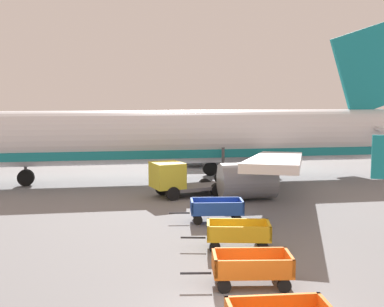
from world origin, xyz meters
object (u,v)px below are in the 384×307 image
object	(u,v)px
baggage_cart_fourth_in_row	(238,234)
baggage_cart_far_end	(216,209)
baggage_cart_third_in_row	(251,268)
airplane	(196,138)
service_truck_beside_carts	(175,179)

from	to	relation	value
baggage_cart_fourth_in_row	baggage_cart_far_end	distance (m)	4.37
baggage_cart_fourth_in_row	baggage_cart_third_in_row	bearing A→B (deg)	-99.95
airplane	baggage_cart_far_end	distance (m)	11.70
baggage_cart_far_end	baggage_cart_third_in_row	bearing A→B (deg)	-96.00
baggage_cart_third_in_row	baggage_cart_far_end	size ratio (longest dim) A/B	1.00
baggage_cart_third_in_row	service_truck_beside_carts	distance (m)	14.44
airplane	baggage_cart_third_in_row	bearing A→B (deg)	-96.26
service_truck_beside_carts	baggage_cart_fourth_in_row	bearing A→B (deg)	-85.47
airplane	baggage_cart_fourth_in_row	bearing A→B (deg)	-95.35
baggage_cart_fourth_in_row	service_truck_beside_carts	xyz separation A→B (m)	(-0.84, 10.56, 0.50)
baggage_cart_far_end	baggage_cart_fourth_in_row	bearing A→B (deg)	-92.45
baggage_cart_third_in_row	service_truck_beside_carts	world-z (taller)	service_truck_beside_carts
airplane	baggage_cart_fourth_in_row	distance (m)	15.99
airplane	service_truck_beside_carts	bearing A→B (deg)	-114.07
baggage_cart_third_in_row	baggage_cart_far_end	xyz separation A→B (m)	(0.86, 8.23, 0.00)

